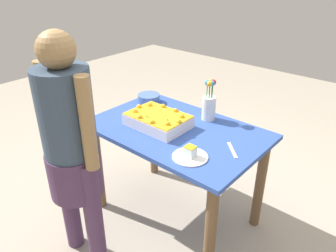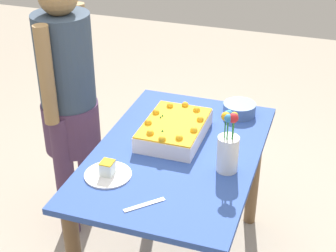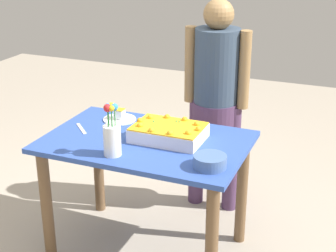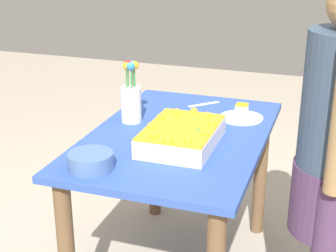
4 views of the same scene
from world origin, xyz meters
The scene contains 7 objects.
dining_table centered at (0.00, 0.00, 0.61)m, with size 1.18×0.77×0.75m.
sheet_cake centered at (-0.12, -0.05, 0.80)m, with size 0.41×0.29×0.11m.
serving_plate_with_slice centered at (0.29, -0.23, 0.77)m, with size 0.21×0.21×0.07m.
cake_knife centered at (0.44, 0.00, 0.76)m, with size 0.18×0.02×0.00m, color silver.
flower_vase centered at (0.08, 0.26, 0.87)m, with size 0.10×0.10×0.30m.
fruit_bowl centered at (-0.46, 0.21, 0.79)m, with size 0.18×0.18×0.07m, color #4B6AA1.
person_standing centered at (-0.21, -0.69, 0.85)m, with size 0.45×0.31×1.49m.
Camera 2 is at (1.99, 0.63, 2.08)m, focal length 55.00 mm.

